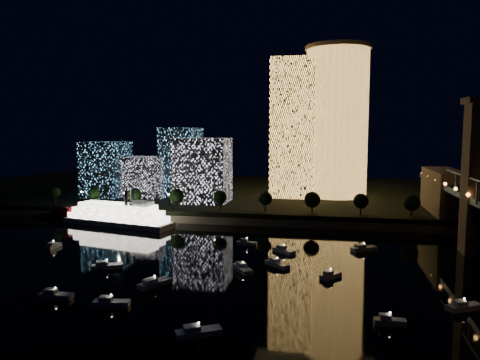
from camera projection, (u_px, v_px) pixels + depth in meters
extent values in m
plane|color=black|center=(256.00, 293.00, 114.52)|extent=(520.00, 520.00, 0.00)
cube|color=black|center=(300.00, 195.00, 270.39)|extent=(420.00, 160.00, 5.00)
cube|color=#6B5E4C|center=(287.00, 223.00, 194.38)|extent=(420.00, 6.00, 3.00)
cylinder|color=#FFB351|center=(337.00, 124.00, 244.47)|extent=(32.00, 32.00, 75.98)
cylinder|color=#6B5E4C|center=(338.00, 48.00, 240.34)|extent=(34.00, 34.00, 2.00)
cube|color=#FFB351|center=(293.00, 128.00, 244.13)|extent=(22.40, 22.40, 71.27)
cube|color=white|center=(203.00, 170.00, 226.89)|extent=(25.16, 21.29, 30.96)
cube|color=#5DBFFF|center=(181.00, 162.00, 249.11)|extent=(18.05, 23.47, 36.10)
cube|color=white|center=(147.00, 177.00, 245.16)|extent=(20.89, 18.99, 20.89)
cube|color=#5DBFFF|center=(106.00, 169.00, 247.46)|extent=(20.49, 22.54, 28.69)
cube|color=#6B5E4C|center=(444.00, 197.00, 198.47)|extent=(12.00, 40.00, 23.00)
cube|color=navy|center=(479.00, 193.00, 135.91)|extent=(0.50, 0.50, 7.00)
cube|color=navy|center=(457.00, 184.00, 159.33)|extent=(0.50, 0.50, 7.00)
sphere|color=orange|center=(468.00, 195.00, 144.97)|extent=(1.20, 1.20, 1.20)
sphere|color=orange|center=(436.00, 180.00, 188.88)|extent=(1.20, 1.20, 1.20)
cube|color=silver|center=(118.00, 223.00, 195.66)|extent=(50.63, 22.41, 2.47)
cube|color=white|center=(118.00, 217.00, 195.41)|extent=(46.39, 20.46, 2.26)
cube|color=white|center=(118.00, 212.00, 195.17)|extent=(42.16, 18.50, 2.26)
cube|color=white|center=(117.00, 206.00, 194.93)|extent=(35.92, 16.08, 2.26)
cube|color=silver|center=(142.00, 204.00, 189.65)|extent=(9.43, 7.90, 1.85)
cylinder|color=black|center=(126.00, 198.00, 190.08)|extent=(1.44, 1.44, 6.17)
cylinder|color=black|center=(132.00, 197.00, 193.81)|extent=(1.44, 1.44, 6.17)
cylinder|color=maroon|center=(73.00, 214.00, 205.61)|extent=(9.14, 10.67, 7.20)
cube|color=silver|center=(284.00, 251.00, 152.42)|extent=(8.09, 7.39, 1.20)
cube|color=silver|center=(281.00, 247.00, 153.27)|extent=(3.62, 3.53, 1.00)
sphere|color=white|center=(284.00, 245.00, 152.21)|extent=(0.36, 0.36, 0.36)
cube|color=silver|center=(464.00, 307.00, 103.71)|extent=(8.40, 6.10, 1.20)
cube|color=silver|center=(460.00, 303.00, 103.24)|extent=(3.50, 3.20, 1.00)
sphere|color=white|center=(464.00, 298.00, 103.50)|extent=(0.36, 0.36, 0.36)
cube|color=silver|center=(390.00, 322.00, 95.77)|extent=(6.52, 2.39, 1.20)
cube|color=silver|center=(385.00, 316.00, 95.78)|extent=(2.33, 1.79, 1.00)
sphere|color=white|center=(390.00, 312.00, 95.56)|extent=(0.36, 0.36, 0.36)
cube|color=silver|center=(277.00, 264.00, 136.94)|extent=(8.06, 7.90, 1.20)
cube|color=silver|center=(274.00, 260.00, 137.87)|extent=(3.70, 3.68, 1.00)
sphere|color=white|center=(277.00, 258.00, 136.73)|extent=(0.36, 0.36, 0.36)
cube|color=silver|center=(56.00, 296.00, 110.84)|extent=(8.24, 2.83, 1.20)
cube|color=silver|center=(51.00, 291.00, 110.92)|extent=(2.92, 2.20, 1.00)
sphere|color=white|center=(55.00, 288.00, 110.63)|extent=(0.36, 0.36, 0.36)
cube|color=silver|center=(364.00, 249.00, 154.85)|extent=(9.00, 7.31, 1.20)
cube|color=silver|center=(361.00, 246.00, 154.23)|extent=(3.88, 3.66, 1.00)
sphere|color=white|center=(364.00, 243.00, 154.64)|extent=(0.36, 0.36, 0.36)
cube|color=silver|center=(54.00, 246.00, 158.13)|extent=(2.36, 6.72, 1.20)
cube|color=silver|center=(52.00, 244.00, 157.05)|extent=(1.81, 2.39, 1.00)
sphere|color=white|center=(53.00, 241.00, 157.92)|extent=(0.36, 0.36, 0.36)
cube|color=silver|center=(155.00, 284.00, 119.74)|extent=(7.32, 9.57, 1.20)
cube|color=silver|center=(150.00, 281.00, 118.58)|extent=(3.75, 4.05, 1.00)
sphere|color=white|center=(155.00, 276.00, 119.52)|extent=(0.36, 0.36, 0.36)
cube|color=silver|center=(199.00, 333.00, 90.69)|extent=(9.26, 6.99, 1.20)
cube|color=silver|center=(192.00, 328.00, 90.14)|extent=(3.90, 3.60, 1.00)
sphere|color=white|center=(199.00, 323.00, 90.48)|extent=(0.36, 0.36, 0.36)
cube|color=silver|center=(247.00, 243.00, 162.32)|extent=(6.98, 2.54, 1.20)
cube|color=silver|center=(244.00, 240.00, 162.45)|extent=(2.49, 1.91, 1.00)
sphere|color=white|center=(247.00, 238.00, 162.11)|extent=(0.36, 0.36, 0.36)
cube|color=silver|center=(331.00, 276.00, 126.01)|extent=(5.99, 6.53, 1.20)
cube|color=silver|center=(328.00, 273.00, 125.26)|extent=(2.86, 2.93, 1.00)
sphere|color=white|center=(331.00, 269.00, 125.80)|extent=(0.36, 0.36, 0.36)
cube|color=silver|center=(111.00, 303.00, 106.12)|extent=(8.52, 3.95, 1.20)
cube|color=silver|center=(106.00, 298.00, 106.04)|extent=(3.18, 2.58, 1.00)
sphere|color=white|center=(111.00, 295.00, 105.91)|extent=(0.36, 0.36, 0.36)
cube|color=silver|center=(107.00, 266.00, 134.83)|extent=(9.39, 6.37, 1.20)
cube|color=silver|center=(102.00, 263.00, 134.40)|extent=(3.84, 3.44, 1.00)
sphere|color=white|center=(107.00, 260.00, 134.62)|extent=(0.36, 0.36, 0.36)
cube|color=silver|center=(243.00, 269.00, 132.22)|extent=(7.23, 9.05, 1.20)
cube|color=silver|center=(241.00, 264.00, 133.34)|extent=(3.64, 3.88, 1.00)
sphere|color=white|center=(243.00, 262.00, 132.01)|extent=(0.36, 0.36, 0.36)
cylinder|color=black|center=(56.00, 200.00, 220.68)|extent=(0.70, 0.70, 4.00)
sphere|color=black|center=(55.00, 192.00, 220.31)|extent=(5.13, 5.13, 5.13)
cylinder|color=black|center=(95.00, 201.00, 216.86)|extent=(0.70, 0.70, 4.00)
sphere|color=black|center=(94.00, 194.00, 216.49)|extent=(5.70, 5.70, 5.70)
cylinder|color=black|center=(135.00, 202.00, 213.04)|extent=(0.70, 0.70, 4.00)
sphere|color=black|center=(135.00, 195.00, 212.67)|extent=(6.39, 6.39, 6.39)
cylinder|color=black|center=(177.00, 204.00, 209.21)|extent=(0.70, 0.70, 4.00)
sphere|color=black|center=(177.00, 196.00, 208.84)|extent=(6.63, 6.63, 6.63)
cylinder|color=black|center=(220.00, 205.00, 205.39)|extent=(0.70, 0.70, 4.00)
sphere|color=black|center=(220.00, 197.00, 205.02)|extent=(5.97, 5.97, 5.97)
cylinder|color=black|center=(265.00, 206.00, 201.57)|extent=(0.70, 0.70, 4.00)
sphere|color=black|center=(265.00, 198.00, 201.20)|extent=(5.92, 5.92, 5.92)
cylinder|color=black|center=(312.00, 208.00, 197.75)|extent=(0.70, 0.70, 4.00)
sphere|color=black|center=(312.00, 200.00, 197.37)|extent=(6.90, 6.90, 6.90)
cylinder|color=black|center=(361.00, 209.00, 193.92)|extent=(0.70, 0.70, 4.00)
sphere|color=black|center=(361.00, 201.00, 193.55)|extent=(6.34, 6.34, 6.34)
cylinder|color=black|center=(411.00, 211.00, 190.10)|extent=(0.70, 0.70, 4.00)
sphere|color=black|center=(412.00, 203.00, 189.73)|extent=(6.93, 6.93, 6.93)
cylinder|color=black|center=(82.00, 198.00, 224.57)|extent=(0.24, 0.24, 5.00)
sphere|color=#FFCC7F|center=(81.00, 192.00, 224.28)|extent=(0.70, 0.70, 0.70)
cylinder|color=black|center=(124.00, 199.00, 220.37)|extent=(0.24, 0.24, 5.00)
sphere|color=#FFCC7F|center=(124.00, 193.00, 220.07)|extent=(0.70, 0.70, 0.70)
cylinder|color=black|center=(169.00, 200.00, 216.16)|extent=(0.24, 0.24, 5.00)
sphere|color=#FFCC7F|center=(168.00, 194.00, 215.87)|extent=(0.70, 0.70, 0.70)
cylinder|color=black|center=(215.00, 202.00, 211.96)|extent=(0.24, 0.24, 5.00)
sphere|color=#FFCC7F|center=(215.00, 195.00, 211.66)|extent=(0.70, 0.70, 0.70)
cylinder|color=black|center=(263.00, 203.00, 207.75)|extent=(0.24, 0.24, 5.00)
sphere|color=#FFCC7F|center=(263.00, 197.00, 207.46)|extent=(0.70, 0.70, 0.70)
cylinder|color=black|center=(313.00, 205.00, 203.55)|extent=(0.24, 0.24, 5.00)
sphere|color=#FFCC7F|center=(313.00, 198.00, 203.25)|extent=(0.70, 0.70, 0.70)
cylinder|color=black|center=(365.00, 206.00, 199.34)|extent=(0.24, 0.24, 5.00)
sphere|color=#FFCC7F|center=(365.00, 200.00, 199.05)|extent=(0.70, 0.70, 0.70)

